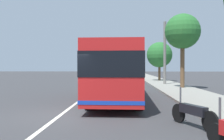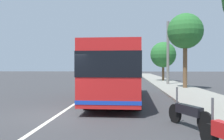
{
  "view_description": "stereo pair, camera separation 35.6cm",
  "coord_description": "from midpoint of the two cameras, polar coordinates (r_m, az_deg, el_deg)",
  "views": [
    {
      "loc": [
        -9.93,
        -2.61,
        1.98
      ],
      "look_at": [
        4.4,
        -1.94,
        1.83
      ],
      "focal_mm": 39.03,
      "sensor_mm": 36.0,
      "label": 1
    },
    {
      "loc": [
        -9.91,
        -2.96,
        1.98
      ],
      "look_at": [
        4.4,
        -1.94,
        1.83
      ],
      "focal_mm": 39.03,
      "sensor_mm": 36.0,
      "label": 2
    }
  ],
  "objects": [
    {
      "name": "utility_pole",
      "position": [
        27.73,
        13.33,
        3.82
      ],
      "size": [
        0.31,
        0.31,
        7.09
      ],
      "primitive_type": "cylinder",
      "color": "slate",
      "rests_on": "ground"
    },
    {
      "name": "ground_plane",
      "position": [
        10.49,
        -11.56,
        -10.29
      ],
      "size": [
        220.0,
        220.0,
        0.0
      ],
      "primitive_type": "plane",
      "color": "#38383A"
    },
    {
      "name": "car_behind_bus",
      "position": [
        45.83,
        -1.76,
        -0.91
      ],
      "size": [
        4.65,
        1.93,
        1.62
      ],
      "rotation": [
        0.0,
        0.0,
        3.16
      ],
      "color": "#2D7238",
      "rests_on": "ground"
    },
    {
      "name": "motorcycle_mid_row",
      "position": [
        8.52,
        18.66,
        -9.58
      ],
      "size": [
        2.06,
        0.98,
        1.29
      ],
      "rotation": [
        0.0,
        0.0,
        0.42
      ],
      "color": "black",
      "rests_on": "ground"
    },
    {
      "name": "roadside_tree_mid_block",
      "position": [
        23.4,
        17.19,
        8.57
      ],
      "size": [
        3.22,
        3.22,
        6.9
      ],
      "color": "brown",
      "rests_on": "ground"
    },
    {
      "name": "coach_bus",
      "position": [
        14.67,
        1.97,
        -0.16
      ],
      "size": [
        10.62,
        2.86,
        3.15
      ],
      "rotation": [
        0.0,
        0.0,
        -0.02
      ],
      "color": "red",
      "rests_on": "ground"
    },
    {
      "name": "sidewalk_curb",
      "position": [
        20.53,
        17.12,
        -4.76
      ],
      "size": [
        110.0,
        3.6,
        0.14
      ],
      "primitive_type": "cube",
      "color": "gray",
      "rests_on": "ground"
    },
    {
      "name": "roadside_tree_far_block",
      "position": [
        35.13,
        12.19,
        3.51
      ],
      "size": [
        3.6,
        3.6,
        5.59
      ],
      "color": "brown",
      "rests_on": "ground"
    },
    {
      "name": "car_far_distant",
      "position": [
        51.34,
        3.44,
        -0.86
      ],
      "size": [
        4.29,
        1.97,
        1.41
      ],
      "rotation": [
        0.0,
        0.0,
        0.06
      ],
      "color": "gold",
      "rests_on": "ground"
    },
    {
      "name": "lane_divider_line",
      "position": [
        20.21,
        -3.85,
        -5.01
      ],
      "size": [
        110.0,
        0.16,
        0.01
      ],
      "primitive_type": "cube",
      "color": "silver",
      "rests_on": "ground"
    }
  ]
}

